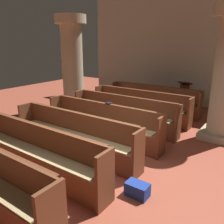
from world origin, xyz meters
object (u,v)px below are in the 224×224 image
pew_row_2 (123,112)px  hymn_book (109,103)px  pew_row_5 (36,150)px  kneeler_box_blue (137,189)px  pillar_far_side (72,63)px  lectern (184,97)px  pew_row_0 (154,98)px  pew_row_1 (140,104)px  pew_row_4 (74,133)px  pew_row_3 (102,121)px

pew_row_2 → hymn_book: 0.98m
pew_row_5 → kneeler_box_blue: size_ratio=8.80×
pillar_far_side → lectern: bearing=38.0°
pew_row_5 → lectern: 6.33m
pillar_far_side → pew_row_5: bearing=-55.6°
pew_row_2 → kneeler_box_blue: 3.30m
pew_row_0 → pew_row_1: 1.05m
pew_row_2 → lectern: bearing=76.0°
pew_row_4 → pew_row_5: same height
pew_row_4 → pillar_far_side: (-2.53, 2.65, 1.26)m
pew_row_2 → pew_row_4: (0.00, -2.10, 0.00)m
pew_row_1 → pillar_far_side: size_ratio=1.01×
pew_row_0 → lectern: 1.31m
pew_row_2 → kneeler_box_blue: pew_row_2 is taller
pew_row_0 → pew_row_3: 3.15m
pillar_far_side → pew_row_3: bearing=-32.2°
lectern → pew_row_5: bearing=-97.1°
pew_row_0 → lectern: (0.79, 1.04, -0.06)m
pew_row_2 → pew_row_3: size_ratio=1.00×
pew_row_2 → pillar_far_side: (-2.53, 0.55, 1.26)m
pew_row_5 → pillar_far_side: pillar_far_side is taller
pillar_far_side → kneeler_box_blue: 5.74m
pillar_far_side → hymn_book: size_ratio=18.42×
pew_row_0 → pillar_far_side: (-2.53, -1.55, 1.26)m
pew_row_0 → kneeler_box_blue: bearing=-67.4°
lectern → pew_row_2: bearing=-104.0°
pew_row_5 → pew_row_3: bearing=90.0°
kneeler_box_blue → pillar_far_side: bearing=144.8°
hymn_book → pillar_far_side: bearing=151.9°
pew_row_0 → hymn_book: size_ratio=18.58×
pew_row_1 → pew_row_3: bearing=-90.0°
pew_row_2 → lectern: lectern is taller
pew_row_2 → pew_row_4: size_ratio=1.00×
pillar_far_side → kneeler_box_blue: bearing=-35.2°
pew_row_4 → pew_row_2: bearing=90.0°
pew_row_5 → lectern: size_ratio=3.17×
pew_row_3 → kneeler_box_blue: 2.55m
pew_row_1 → pew_row_2: 1.05m
pew_row_5 → pillar_far_side: 4.65m
pew_row_1 → pillar_far_side: (-2.53, -0.50, 1.26)m
pew_row_1 → pew_row_4: size_ratio=1.00×
pillar_far_side → pew_row_1: bearing=11.1°
pew_row_2 → hymn_book: hymn_book is taller
pew_row_4 → lectern: bearing=81.5°
pew_row_0 → kneeler_box_blue: size_ratio=8.80×
pew_row_4 → pew_row_5: 1.05m
pew_row_4 → kneeler_box_blue: (1.96, -0.52, -0.40)m
pew_row_0 → hymn_book: hymn_book is taller
pew_row_3 → pew_row_4: 1.05m
pew_row_1 → pew_row_0: bearing=90.0°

